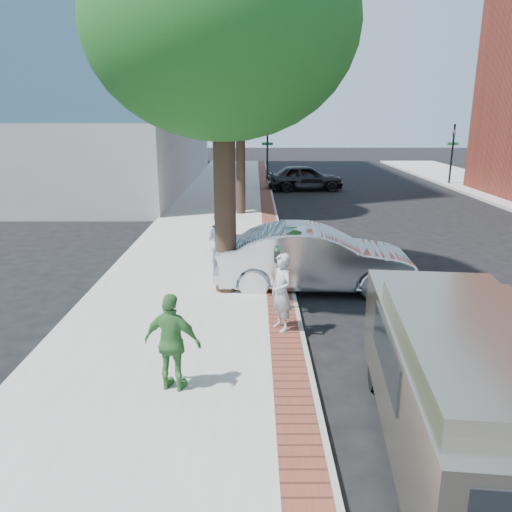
{
  "coord_description": "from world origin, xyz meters",
  "views": [
    {
      "loc": [
        0.11,
        -9.81,
        4.34
      ],
      "look_at": [
        0.14,
        1.27,
        1.2
      ],
      "focal_mm": 35.0,
      "sensor_mm": 36.0,
      "label": 1
    }
  ],
  "objects_px": {
    "parking_meter": "(277,265)",
    "van": "(464,379)",
    "person_officer": "(220,241)",
    "bg_car": "(305,177)",
    "sedan_silver": "(314,258)",
    "person_gray": "(282,292)",
    "person_green": "(173,342)"
  },
  "relations": [
    {
      "from": "person_green",
      "to": "bg_car",
      "type": "bearing_deg",
      "value": -85.53
    },
    {
      "from": "person_gray",
      "to": "person_officer",
      "type": "height_order",
      "value": "person_officer"
    },
    {
      "from": "person_gray",
      "to": "person_green",
      "type": "distance_m",
      "value": 2.89
    },
    {
      "from": "sedan_silver",
      "to": "person_green",
      "type": "bearing_deg",
      "value": 154.0
    },
    {
      "from": "parking_meter",
      "to": "bg_car",
      "type": "distance_m",
      "value": 19.52
    },
    {
      "from": "bg_car",
      "to": "van",
      "type": "distance_m",
      "value": 23.95
    },
    {
      "from": "person_green",
      "to": "person_officer",
      "type": "bearing_deg",
      "value": -78.06
    },
    {
      "from": "parking_meter",
      "to": "person_green",
      "type": "bearing_deg",
      "value": -118.13
    },
    {
      "from": "person_green",
      "to": "bg_car",
      "type": "distance_m",
      "value": 23.03
    },
    {
      "from": "parking_meter",
      "to": "person_green",
      "type": "height_order",
      "value": "person_green"
    },
    {
      "from": "person_green",
      "to": "sedan_silver",
      "type": "height_order",
      "value": "person_green"
    },
    {
      "from": "van",
      "to": "sedan_silver",
      "type": "bearing_deg",
      "value": 106.73
    },
    {
      "from": "person_gray",
      "to": "van",
      "type": "height_order",
      "value": "van"
    },
    {
      "from": "person_gray",
      "to": "bg_car",
      "type": "height_order",
      "value": "person_gray"
    },
    {
      "from": "parking_meter",
      "to": "van",
      "type": "xyz_separation_m",
      "value": [
        2.23,
        -4.59,
        -0.14
      ]
    },
    {
      "from": "person_officer",
      "to": "bg_car",
      "type": "height_order",
      "value": "person_officer"
    },
    {
      "from": "person_gray",
      "to": "van",
      "type": "relative_size",
      "value": 0.29
    },
    {
      "from": "sedan_silver",
      "to": "van",
      "type": "relative_size",
      "value": 0.92
    },
    {
      "from": "person_officer",
      "to": "parking_meter",
      "type": "bearing_deg",
      "value": 150.54
    },
    {
      "from": "sedan_silver",
      "to": "person_officer",
      "type": "bearing_deg",
      "value": 71.66
    },
    {
      "from": "person_officer",
      "to": "van",
      "type": "height_order",
      "value": "van"
    },
    {
      "from": "person_gray",
      "to": "sedan_silver",
      "type": "bearing_deg",
      "value": 133.62
    },
    {
      "from": "parking_meter",
      "to": "van",
      "type": "bearing_deg",
      "value": -64.09
    },
    {
      "from": "person_officer",
      "to": "van",
      "type": "distance_m",
      "value": 8.23
    },
    {
      "from": "person_gray",
      "to": "bg_car",
      "type": "xyz_separation_m",
      "value": [
        2.45,
        20.38,
        -0.18
      ]
    },
    {
      "from": "person_gray",
      "to": "van",
      "type": "bearing_deg",
      "value": 3.93
    },
    {
      "from": "parking_meter",
      "to": "person_officer",
      "type": "xyz_separation_m",
      "value": [
        -1.41,
        2.78,
        -0.17
      ]
    },
    {
      "from": "person_officer",
      "to": "van",
      "type": "relative_size",
      "value": 0.33
    },
    {
      "from": "person_green",
      "to": "sedan_silver",
      "type": "relative_size",
      "value": 0.32
    },
    {
      "from": "parking_meter",
      "to": "van",
      "type": "distance_m",
      "value": 5.11
    },
    {
      "from": "person_green",
      "to": "van",
      "type": "xyz_separation_m",
      "value": [
        3.98,
        -1.32,
        0.12
      ]
    },
    {
      "from": "sedan_silver",
      "to": "van",
      "type": "distance_m",
      "value": 6.55
    }
  ]
}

